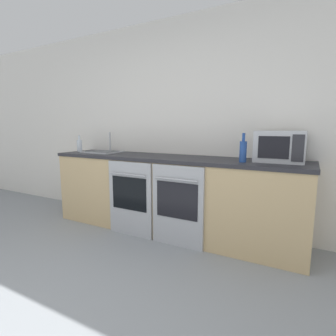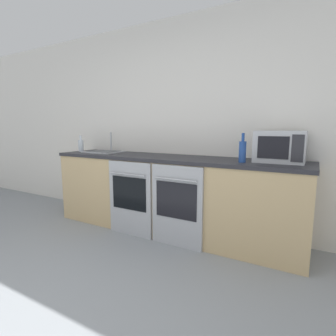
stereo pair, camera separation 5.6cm
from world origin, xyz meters
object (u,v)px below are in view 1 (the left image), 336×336
oven_right (177,206)px  bottle_clear (80,145)px  oven_left (130,199)px  sink (103,151)px  microwave (280,146)px  bottle_blue (243,151)px

oven_right → bottle_clear: bearing=170.4°
oven_left → bottle_clear: (-1.08, 0.29, 0.57)m
sink → microwave: bearing=1.8°
bottle_blue → sink: bearing=176.2°
bottle_blue → sink: size_ratio=0.61×
microwave → bottle_blue: size_ratio=1.61×
bottle_clear → sink: sink is taller
oven_left → oven_right: 0.61m
bottle_blue → sink: (-1.93, 0.13, -0.10)m
bottle_blue → microwave: bearing=31.9°
oven_left → sink: (-0.71, 0.35, 0.49)m
bottle_clear → bottle_blue: bottle_blue is taller
bottle_clear → sink: (0.37, 0.07, -0.07)m
sink → oven_right: bearing=-14.9°
microwave → bottle_clear: (-2.62, -0.14, -0.06)m
sink → oven_left: bearing=-26.5°
oven_left → bottle_clear: 1.25m
microwave → sink: microwave is taller
oven_right → sink: 1.45m
microwave → oven_left: bearing=-164.6°
oven_left → bottle_blue: size_ratio=3.06×
oven_left → bottle_blue: bearing=10.5°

